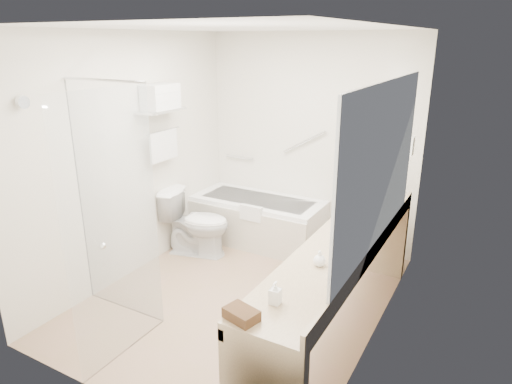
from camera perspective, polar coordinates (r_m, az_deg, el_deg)
The scene contains 25 objects.
floor at distance 4.62m, azimuth -1.86°, elevation -12.90°, with size 3.20×3.20×0.00m, color #9E7C61.
ceiling at distance 3.94m, azimuth -2.26°, elevation 19.85°, with size 2.60×3.20×0.10m, color white.
wall_back at distance 5.50m, azimuth 6.67°, elevation 6.26°, with size 2.60×0.10×2.50m, color silver.
wall_front at distance 2.95m, azimuth -18.46°, elevation -5.69°, with size 2.60×0.10×2.50m, color silver.
wall_left at distance 4.89m, azimuth -15.23°, elevation 4.17°, with size 0.10×3.20×2.50m, color silver.
wall_right at distance 3.64m, azimuth 15.76°, elevation -0.77°, with size 0.10×3.20×2.50m, color silver.
bathtub at distance 5.68m, azimuth 0.23°, elevation -3.51°, with size 1.60×0.73×0.59m.
grab_bar_short at distance 5.95m, azimuth -2.06°, elevation 4.35°, with size 0.03×0.03×0.40m, color silver.
grab_bar_long at distance 5.48m, azimuth 6.02°, elevation 6.24°, with size 0.03×0.03×0.60m, color silver.
shower_enclosure at distance 3.87m, azimuth -17.30°, elevation -2.68°, with size 0.96×0.91×2.11m.
towel_shelf at distance 4.96m, azimuth -11.79°, elevation 10.57°, with size 0.24×0.55×0.81m.
vanity_counter at distance 3.81m, azimuth 10.33°, elevation -9.45°, with size 0.55×2.70×0.95m.
sink at distance 4.07m, azimuth 12.76°, elevation -4.91°, with size 0.40×0.52×0.14m, color white.
faucet at distance 4.00m, azimuth 14.85°, elevation -3.83°, with size 0.03×0.03×0.14m, color silver.
mirror at distance 3.41m, azimuth 15.41°, elevation 3.27°, with size 0.02×2.00×1.20m, color #ACB1B8.
hairdryer_unit at distance 4.59m, azimuth 18.60°, elevation 5.51°, with size 0.08×0.10×0.18m, color white.
toilet at distance 5.36m, azimuth -7.45°, elevation -3.85°, with size 0.44×0.78×0.76m, color white.
amenity_basket at distance 2.76m, azimuth -1.84°, elevation -15.03°, with size 0.20×0.13×0.07m, color #452D18.
soap_bottle_a at distance 2.91m, azimuth 2.41°, elevation -13.17°, with size 0.07×0.15×0.07m, color white.
soap_bottle_b at distance 3.36m, azimuth 7.94°, elevation -8.41°, with size 0.09×0.12×0.09m, color white.
water_bottle_left at distance 4.49m, azimuth 12.59°, elevation -1.13°, with size 0.06×0.06×0.18m.
water_bottle_mid at distance 4.33m, azimuth 13.49°, elevation -1.70°, with size 0.07×0.07×0.22m.
water_bottle_right at distance 4.50m, azimuth 13.20°, elevation -1.05°, with size 0.06×0.06×0.19m.
drinking_glass_near at distance 4.85m, azimuth 14.27°, elevation -0.28°, with size 0.06×0.06×0.08m, color silver.
drinking_glass_far at distance 4.63m, azimuth 13.02°, elevation -1.01°, with size 0.08×0.08×0.10m, color silver.
Camera 1 is at (2.05, -3.36, 2.41)m, focal length 32.00 mm.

